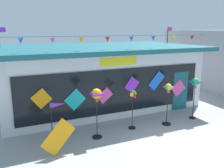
% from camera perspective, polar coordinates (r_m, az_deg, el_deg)
% --- Properties ---
extents(ground_plane, '(80.00, 80.00, 0.00)m').
position_cam_1_polar(ground_plane, '(9.06, 17.57, -14.95)').
color(ground_plane, '#9E9B99').
extents(kite_shop_building, '(10.41, 6.38, 4.27)m').
position_cam_1_polar(kite_shop_building, '(13.42, -3.66, 2.17)').
color(kite_shop_building, silver).
rests_on(kite_shop_building, ground_plane).
extents(wind_spinner_far_left, '(0.70, 0.35, 1.61)m').
position_cam_1_polar(wind_spinner_far_left, '(8.95, -13.09, -7.41)').
color(wind_spinner_far_left, black).
rests_on(wind_spinner_far_left, ground_plane).
extents(wind_spinner_left, '(0.41, 0.41, 1.98)m').
position_cam_1_polar(wind_spinner_left, '(9.08, -3.67, -3.44)').
color(wind_spinner_left, black).
rests_on(wind_spinner_left, ground_plane).
extents(wind_spinner_center_left, '(0.40, 0.30, 1.75)m').
position_cam_1_polar(wind_spinner_center_left, '(10.04, 4.97, -4.19)').
color(wind_spinner_center_left, black).
rests_on(wind_spinner_center_left, ground_plane).
extents(wind_spinner_center_right, '(0.38, 0.38, 1.87)m').
position_cam_1_polar(wind_spinner_center_right, '(10.69, 13.11, -2.60)').
color(wind_spinner_center_right, black).
rests_on(wind_spinner_center_right, ground_plane).
extents(wind_spinner_right, '(0.38, 0.38, 1.97)m').
position_cam_1_polar(wind_spinner_right, '(11.71, 19.05, -0.23)').
color(wind_spinner_right, black).
rests_on(wind_spinner_right, ground_plane).
extents(display_kite_on_ground, '(1.23, 0.22, 1.23)m').
position_cam_1_polar(display_kite_on_ground, '(8.43, -12.56, -12.16)').
color(display_kite_on_ground, orange).
rests_on(display_kite_on_ground, ground_plane).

